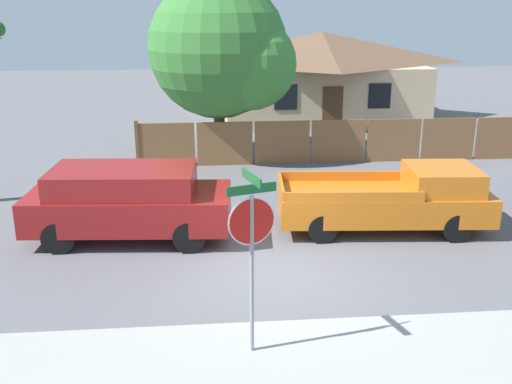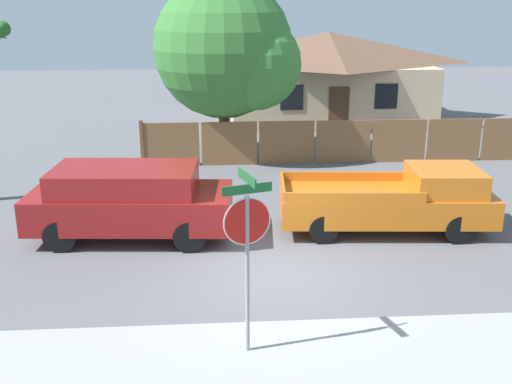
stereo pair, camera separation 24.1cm
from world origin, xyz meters
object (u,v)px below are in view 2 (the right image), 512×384
Objects in this scene: house at (327,75)px; stop_sign at (247,235)px; orange_pickup at (395,200)px; red_suv at (130,200)px; oak_tree at (230,52)px.

house reaches higher than stop_sign.
house reaches higher than orange_pickup.
red_suv is (-7.54, -14.80, -1.18)m from house.
oak_tree is 8.52m from red_suv.
oak_tree is at bearing 74.63° from red_suv.
oak_tree is 12.89m from stop_sign.
red_suv is at bearing 98.81° from stop_sign.
stop_sign is (-0.12, -12.76, -1.78)m from oak_tree.
orange_pickup is 6.67m from stop_sign.
red_suv is 0.93× the size of orange_pickup.
house is 20.62m from stop_sign.
oak_tree is (-4.85, -7.25, 1.70)m from house.
orange_pickup is at bearing 35.03° from stop_sign.
red_suv is at bearing -117.01° from house.
orange_pickup is (3.87, -7.57, -3.05)m from oak_tree.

